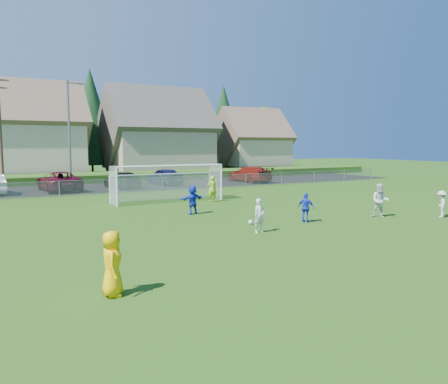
% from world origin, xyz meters
% --- Properties ---
extents(ground, '(160.00, 160.00, 0.00)m').
position_xyz_m(ground, '(0.00, 0.00, 0.00)').
color(ground, '#193D0C').
rests_on(ground, ground).
extents(asphalt_lot, '(60.00, 60.00, 0.00)m').
position_xyz_m(asphalt_lot, '(0.00, 27.50, 0.01)').
color(asphalt_lot, black).
rests_on(asphalt_lot, ground).
extents(grass_embankment, '(70.00, 6.00, 0.80)m').
position_xyz_m(grass_embankment, '(0.00, 35.00, 0.40)').
color(grass_embankment, '#1E420F').
rests_on(grass_embankment, ground).
extents(soccer_ball, '(0.22, 0.22, 0.22)m').
position_xyz_m(soccer_ball, '(0.36, 6.01, 0.11)').
color(soccer_ball, white).
rests_on(soccer_ball, ground).
extents(referee, '(0.74, 0.94, 1.68)m').
position_xyz_m(referee, '(-8.06, -0.74, 0.84)').
color(referee, '#FFBD05').
rests_on(referee, ground).
extents(player_white_a, '(0.57, 0.40, 1.49)m').
position_xyz_m(player_white_a, '(-0.36, 4.15, 0.75)').
color(player_white_a, silver).
rests_on(player_white_a, ground).
extents(player_white_b, '(1.09, 1.10, 1.80)m').
position_xyz_m(player_white_b, '(7.42, 4.43, 0.90)').
color(player_white_b, silver).
rests_on(player_white_b, ground).
extents(player_white_c, '(1.03, 1.00, 1.41)m').
position_xyz_m(player_white_c, '(10.33, 2.92, 0.71)').
color(player_white_c, silver).
rests_on(player_white_c, ground).
extents(player_blue_a, '(0.75, 0.92, 1.46)m').
position_xyz_m(player_blue_a, '(3.05, 5.16, 0.73)').
color(player_blue_a, '#1531C7').
rests_on(player_blue_a, ground).
extents(player_blue_b, '(1.54, 0.72, 1.60)m').
position_xyz_m(player_blue_b, '(-0.78, 10.17, 0.80)').
color(player_blue_b, '#1531C7').
rests_on(player_blue_b, ground).
extents(goalkeeper, '(0.69, 0.50, 1.74)m').
position_xyz_m(goalkeeper, '(2.58, 14.31, 0.87)').
color(goalkeeper, '#A0CB17').
rests_on(goalkeeper, ground).
extents(car_c, '(3.14, 5.98, 1.60)m').
position_xyz_m(car_c, '(-5.36, 26.55, 0.80)').
color(car_c, '#4C0818').
rests_on(car_c, ground).
extents(car_d, '(2.57, 5.08, 1.41)m').
position_xyz_m(car_d, '(-0.07, 26.48, 0.71)').
color(car_d, black).
rests_on(car_d, ground).
extents(car_e, '(2.40, 4.87, 1.60)m').
position_xyz_m(car_e, '(4.28, 27.54, 0.80)').
color(car_e, '#15174C').
rests_on(car_e, ground).
extents(car_g, '(2.79, 5.71, 1.60)m').
position_xyz_m(car_g, '(13.13, 26.43, 0.80)').
color(car_g, maroon).
rests_on(car_g, ground).
extents(soccer_goal, '(7.42, 1.90, 2.50)m').
position_xyz_m(soccer_goal, '(0.00, 16.05, 1.63)').
color(soccer_goal, white).
rests_on(soccer_goal, ground).
extents(chainlink_fence, '(52.06, 0.06, 1.20)m').
position_xyz_m(chainlink_fence, '(0.00, 22.00, 0.63)').
color(chainlink_fence, gray).
rests_on(chainlink_fence, ground).
extents(streetlight, '(1.38, 0.18, 9.00)m').
position_xyz_m(streetlight, '(-4.45, 26.00, 4.84)').
color(streetlight, slate).
rests_on(streetlight, ground).
extents(utility_pole, '(1.60, 0.26, 10.00)m').
position_xyz_m(utility_pole, '(-9.50, 27.00, 5.15)').
color(utility_pole, '#473321').
rests_on(utility_pole, ground).
extents(houses_row, '(53.90, 11.45, 13.27)m').
position_xyz_m(houses_row, '(1.97, 42.46, 7.33)').
color(houses_row, tan).
rests_on(houses_row, ground).
extents(tree_row, '(65.98, 12.36, 13.80)m').
position_xyz_m(tree_row, '(1.04, 48.74, 6.91)').
color(tree_row, '#382616').
rests_on(tree_row, ground).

